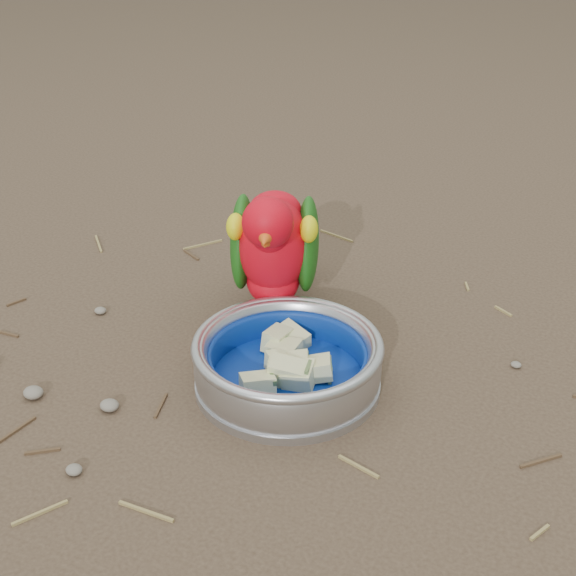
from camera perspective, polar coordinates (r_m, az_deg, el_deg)
The scene contains 6 objects.
ground at distance 0.92m, azimuth -0.72°, elevation -7.46°, with size 60.00×60.00×0.00m, color #463628.
food_bowl at distance 0.92m, azimuth -0.03°, elevation -6.61°, with size 0.21×0.21×0.02m, color #B2B2BA.
bowl_wall at distance 0.90m, azimuth -0.03°, elevation -5.05°, with size 0.21×0.21×0.04m, color #B2B2BA, non-canonical shape.
fruit_wedges at distance 0.91m, azimuth -0.03°, elevation -5.42°, with size 0.13×0.13×0.03m, color beige, non-canonical shape.
lory_parrot at distance 1.00m, azimuth -1.04°, elevation 2.22°, with size 0.11×0.23×0.19m, color red, non-canonical shape.
ground_debris at distance 0.92m, azimuth -0.85°, elevation -7.06°, with size 0.90×0.80×0.01m, color olive, non-canonical shape.
Camera 1 is at (0.35, -0.65, 0.54)m, focal length 50.00 mm.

